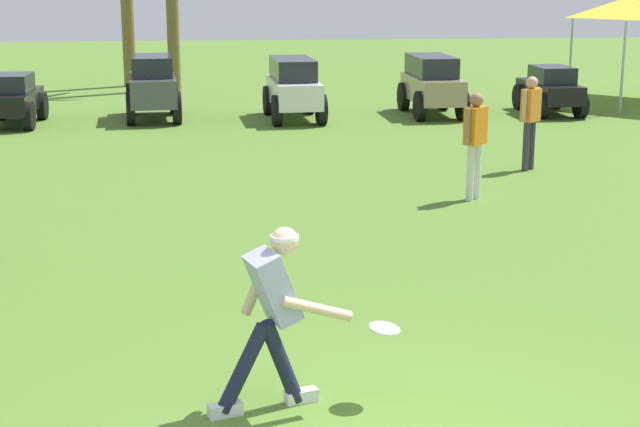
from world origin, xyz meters
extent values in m
cylinder|color=#191E38|center=(-0.83, 1.05, 0.36)|extent=(0.37, 0.22, 0.72)
cube|color=silver|center=(-0.68, 1.10, 0.05)|extent=(0.28, 0.17, 0.10)
cylinder|color=#191E38|center=(-1.13, 0.95, 0.36)|extent=(0.45, 0.24, 0.69)
cube|color=silver|center=(-1.27, 0.91, 0.05)|extent=(0.28, 0.17, 0.10)
cube|color=#9EA3D1|center=(-0.89, 1.03, 0.97)|extent=(0.46, 0.44, 0.58)
sphere|color=beige|center=(-0.80, 1.06, 1.32)|extent=(0.26, 0.26, 0.21)
cylinder|color=white|center=(-0.80, 1.06, 1.35)|extent=(0.27, 0.27, 0.03)
cylinder|color=beige|center=(-0.57, 0.94, 0.82)|extent=(0.57, 0.25, 0.27)
cylinder|color=beige|center=(-1.00, 1.20, 0.94)|extent=(0.29, 0.16, 0.49)
cylinder|color=white|center=(-0.03, 1.09, 0.58)|extent=(0.33, 0.33, 0.06)
cylinder|color=silver|center=(2.29, 7.62, 0.41)|extent=(0.16, 0.16, 0.82)
cylinder|color=silver|center=(2.41, 7.74, 0.41)|extent=(0.16, 0.16, 0.82)
cube|color=orange|center=(2.35, 7.68, 1.09)|extent=(0.38, 0.38, 0.54)
cylinder|color=#936B4C|center=(2.20, 7.54, 1.10)|extent=(0.10, 0.10, 0.52)
cylinder|color=#936B4C|center=(2.50, 7.83, 1.10)|extent=(0.10, 0.10, 0.52)
sphere|color=#936B4C|center=(2.35, 7.68, 1.46)|extent=(0.28, 0.28, 0.20)
cylinder|color=#33333D|center=(3.73, 9.63, 0.41)|extent=(0.16, 0.16, 0.82)
cylinder|color=#33333D|center=(3.86, 9.75, 0.41)|extent=(0.16, 0.16, 0.82)
cube|color=orange|center=(3.79, 9.69, 1.09)|extent=(0.39, 0.38, 0.54)
cylinder|color=tan|center=(3.64, 9.55, 1.10)|extent=(0.10, 0.10, 0.52)
cylinder|color=tan|center=(3.95, 9.83, 1.10)|extent=(0.10, 0.10, 0.52)
sphere|color=tan|center=(3.79, 9.69, 1.46)|extent=(0.28, 0.28, 0.20)
cube|color=black|center=(-5.71, 15.44, 0.51)|extent=(0.91, 2.20, 0.42)
cube|color=#1E232B|center=(-5.71, 15.34, 0.91)|extent=(0.80, 1.10, 0.38)
cylinder|color=black|center=(-6.16, 16.21, 0.30)|extent=(0.18, 0.60, 0.60)
cylinder|color=black|center=(-5.26, 16.21, 0.30)|extent=(0.18, 0.60, 0.60)
cylinder|color=black|center=(-5.26, 14.67, 0.30)|extent=(0.18, 0.60, 0.60)
cube|color=#474C51|center=(-2.81, 15.98, 0.66)|extent=(1.18, 2.43, 0.60)
cube|color=#1E232B|center=(-2.81, 16.03, 1.18)|extent=(1.00, 1.62, 0.44)
cylinder|color=black|center=(-3.36, 16.71, 0.36)|extent=(0.24, 0.73, 0.72)
cylinder|color=black|center=(-2.39, 16.80, 0.36)|extent=(0.24, 0.73, 0.72)
cylinder|color=black|center=(-3.23, 15.16, 0.36)|extent=(0.24, 0.73, 0.72)
cylinder|color=black|center=(-2.25, 15.25, 0.36)|extent=(0.24, 0.73, 0.72)
cube|color=silver|center=(0.30, 15.64, 0.60)|extent=(1.12, 2.46, 0.55)
cube|color=#1E232B|center=(0.29, 15.79, 1.11)|extent=(0.97, 1.85, 0.46)
cylinder|color=black|center=(-0.24, 16.44, 0.33)|extent=(0.23, 0.67, 0.66)
cylinder|color=black|center=(0.72, 16.51, 0.33)|extent=(0.23, 0.67, 0.66)
cylinder|color=black|center=(-0.12, 14.77, 0.33)|extent=(0.23, 0.67, 0.66)
cylinder|color=black|center=(0.84, 14.84, 0.33)|extent=(0.23, 0.67, 0.66)
cube|color=#998466|center=(3.49, 16.00, 0.60)|extent=(1.05, 2.44, 0.55)
cube|color=#1E232B|center=(3.48, 16.15, 1.11)|extent=(0.91, 1.83, 0.46)
cylinder|color=black|center=(2.98, 16.81, 0.33)|extent=(0.21, 0.67, 0.66)
cylinder|color=black|center=(3.94, 16.85, 0.33)|extent=(0.21, 0.67, 0.66)
cylinder|color=black|center=(3.04, 15.14, 0.33)|extent=(0.21, 0.67, 0.66)
cylinder|color=black|center=(4.00, 15.18, 0.33)|extent=(0.21, 0.67, 0.66)
cube|color=black|center=(6.23, 15.96, 0.51)|extent=(0.97, 2.23, 0.42)
cube|color=#1E232B|center=(6.23, 15.86, 0.91)|extent=(0.83, 1.12, 0.38)
cylinder|color=black|center=(5.76, 16.72, 0.30)|extent=(0.20, 0.61, 0.60)
cylinder|color=black|center=(6.66, 16.75, 0.30)|extent=(0.20, 0.61, 0.60)
cylinder|color=black|center=(5.80, 15.18, 0.30)|extent=(0.20, 0.61, 0.60)
cylinder|color=black|center=(6.70, 15.21, 0.30)|extent=(0.20, 0.61, 0.60)
cylinder|color=#B2B5BA|center=(7.84, 19.19, 1.05)|extent=(0.06, 0.06, 2.10)
cylinder|color=#B2B5BA|center=(7.84, 15.73, 1.05)|extent=(0.06, 0.06, 2.10)
camera|label=1|loc=(-1.22, -5.93, 3.30)|focal=55.00mm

